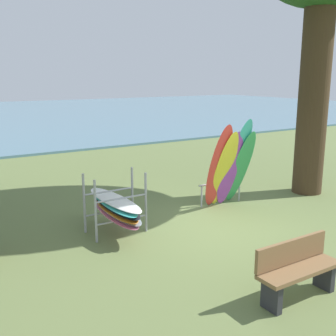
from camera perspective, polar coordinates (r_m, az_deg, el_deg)
The scene contains 4 objects.
ground_plane at distance 8.89m, azimuth 7.11°, elevation -8.23°, with size 80.00×80.00×0.00m, color olive.
leaning_board_pile at distance 9.99m, azimuth 8.57°, elevation 0.10°, with size 1.29×0.98×2.22m.
board_storage_rack at distance 8.49m, azimuth -7.35°, elevation -5.32°, with size 1.15×2.13×1.25m.
park_bench at distance 6.36m, azimuth 17.50°, elevation -13.16°, with size 1.40×0.41×0.85m.
Camera 1 is at (-5.31, -6.39, 3.17)m, focal length 43.83 mm.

